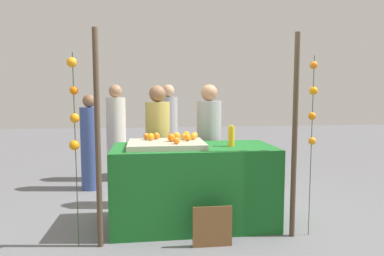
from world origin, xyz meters
name	(u,v)px	position (x,y,z in m)	size (l,w,h in m)	color
ground_plane	(194,224)	(0.00, 0.00, 0.00)	(24.00, 24.00, 0.00)	slate
stall_counter	(194,185)	(0.00, 0.00, 0.47)	(1.88, 0.89, 0.94)	#196023
orange_tray	(166,144)	(-0.32, 0.00, 0.97)	(0.87, 0.69, 0.06)	#B2AD99
orange_0	(171,137)	(-0.26, 0.02, 1.04)	(0.09, 0.09, 0.09)	orange
orange_1	(188,138)	(-0.07, 0.03, 1.04)	(0.08, 0.08, 0.08)	orange
orange_2	(186,135)	(-0.06, 0.25, 1.04)	(0.09, 0.09, 0.09)	orange
orange_3	(151,137)	(-0.50, 0.14, 1.04)	(0.09, 0.09, 0.09)	orange
orange_4	(146,136)	(-0.55, 0.24, 1.03)	(0.08, 0.08, 0.08)	orange
orange_5	(177,141)	(-0.22, -0.20, 1.03)	(0.08, 0.08, 0.08)	orange
orange_6	(156,136)	(-0.43, 0.24, 1.04)	(0.08, 0.08, 0.08)	orange
orange_7	(193,136)	(0.01, 0.14, 1.03)	(0.08, 0.08, 0.08)	orange
orange_8	(177,136)	(-0.19, 0.16, 1.04)	(0.09, 0.09, 0.09)	orange
orange_9	(195,135)	(0.05, 0.27, 1.03)	(0.08, 0.08, 0.08)	orange
orange_10	(184,136)	(-0.10, 0.16, 1.03)	(0.07, 0.07, 0.07)	orange
juice_bottle	(231,136)	(0.43, -0.06, 1.05)	(0.08, 0.08, 0.25)	gold
chalkboard_sign	(212,227)	(0.11, -0.64, 0.20)	(0.40, 0.03, 0.43)	brown
vendor_left	(158,150)	(-0.40, 0.74, 0.77)	(0.33, 0.33, 1.66)	tan
vendor_right	(209,149)	(0.31, 0.70, 0.78)	(0.34, 0.34, 1.67)	#99999E
crowd_person_0	(116,136)	(-1.10, 2.29, 0.80)	(0.34, 0.34, 1.71)	beige
crowd_person_1	(91,145)	(-1.46, 1.71, 0.72)	(0.31, 0.31, 1.54)	#384C8C
crowd_person_2	(168,133)	(-0.15, 2.51, 0.80)	(0.34, 0.34, 1.72)	#99999E
canopy_post_left	(98,140)	(-1.02, -0.49, 1.09)	(0.06, 0.06, 2.18)	#473828
canopy_post_right	(295,137)	(1.02, -0.49, 1.09)	(0.06, 0.06, 2.18)	#473828
garland_strand_left	(74,107)	(-1.24, -0.48, 1.41)	(0.11, 0.11, 1.95)	#2D4C23
garland_strand_right	(313,105)	(1.21, -0.48, 1.43)	(0.10, 0.10, 1.95)	#2D4C23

